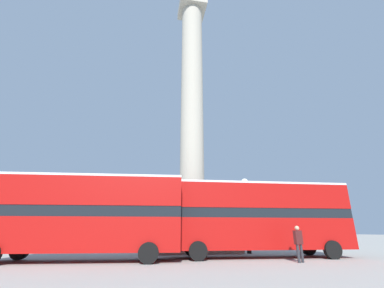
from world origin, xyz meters
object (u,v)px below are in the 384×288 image
street_lamp (246,203)px  pedestrian_near_lamp (298,241)px  bus_b (85,213)px  bus_a (256,216)px  monument_column (192,146)px  equestrian_statue (274,229)px

street_lamp → pedestrian_near_lamp: (0.39, -5.80, -2.48)m
bus_b → street_lamp: (10.71, 3.49, 1.07)m
bus_a → monument_column: bearing=120.0°
monument_column → equestrian_statue: bearing=30.1°
bus_b → equestrian_statue: bearing=40.0°
monument_column → bus_a: monument_column is taller
equestrian_statue → monument_column: bearing=-167.2°
street_lamp → pedestrian_near_lamp: size_ratio=3.04×
monument_column → street_lamp: size_ratio=4.87×
bus_b → equestrian_statue: equestrian_statue is taller
bus_b → street_lamp: size_ratio=1.96×
street_lamp → pedestrian_near_lamp: 6.32m
bus_b → bus_a: bearing=6.7°
bus_a → equestrian_statue: size_ratio=1.88×
bus_b → monument_column: bearing=46.4°
bus_a → equestrian_statue: (7.05, 11.77, -0.70)m
bus_a → pedestrian_near_lamp: bus_a is taller
bus_a → street_lamp: size_ratio=2.08×
equestrian_statue → street_lamp: (-6.41, -8.62, 1.79)m
bus_b → pedestrian_near_lamp: 11.42m
monument_column → equestrian_statue: size_ratio=4.40×
equestrian_statue → bus_a: bearing=-138.2°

